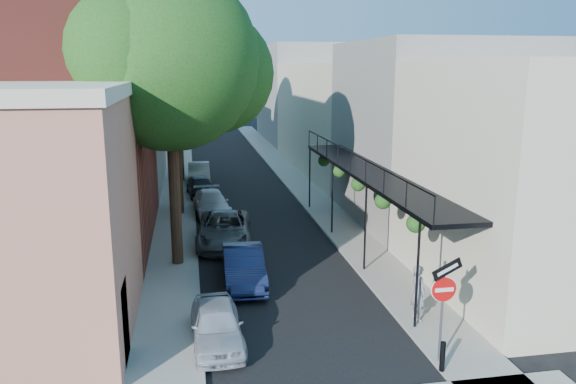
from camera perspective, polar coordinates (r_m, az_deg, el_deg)
name	(u,v)px	position (r m, az deg, el deg)	size (l,w,h in m)	color
road_surface	(233,172)	(42.51, -5.60, 2.02)	(6.00, 64.00, 0.01)	black
sidewalk_left	(179,173)	(42.39, -11.00, 1.90)	(2.00, 64.00, 0.12)	gray
sidewalk_right	(285,170)	(42.99, -0.28, 2.28)	(2.00, 64.00, 0.12)	gray
buildings_left	(97,109)	(41.00, -18.80, 7.99)	(10.10, 59.10, 12.00)	tan
buildings_right	(351,112)	(43.06, 6.46, 8.07)	(9.80, 55.00, 10.00)	beige
sign_post	(444,293)	(15.26, 15.54, -9.89)	(0.89, 0.17, 2.99)	#595B60
bollard	(443,356)	(15.45, 15.43, -15.81)	(0.14, 0.14, 0.80)	black
oak_near	(181,63)	(21.94, -10.82, 12.70)	(7.48, 6.80, 11.42)	black
oak_mid	(182,81)	(29.92, -10.71, 11.04)	(6.60, 6.00, 10.20)	black
oak_far	(183,59)	(38.95, -10.59, 13.12)	(7.70, 7.00, 11.90)	black
parked_car_a	(217,324)	(16.49, -7.25, -13.20)	(1.43, 3.55, 1.21)	#ACB2BE
parked_car_b	(244,267)	(20.59, -4.53, -7.56)	(1.43, 4.10, 1.35)	#141C3E
parked_car_c	(224,229)	(25.15, -6.48, -3.79)	(2.30, 4.99, 1.39)	#505357
parked_car_d	(211,203)	(30.37, -7.78, -1.12)	(1.72, 4.24, 1.23)	silver
parked_car_e	(201,187)	(34.54, -8.88, 0.55)	(1.51, 3.75, 1.28)	black
parked_car_f	(199,173)	(38.84, -9.04, 1.93)	(1.43, 4.10, 1.35)	gray
pedestrian	(418,293)	(17.88, 13.07, -9.93)	(0.64, 0.42, 1.77)	slate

